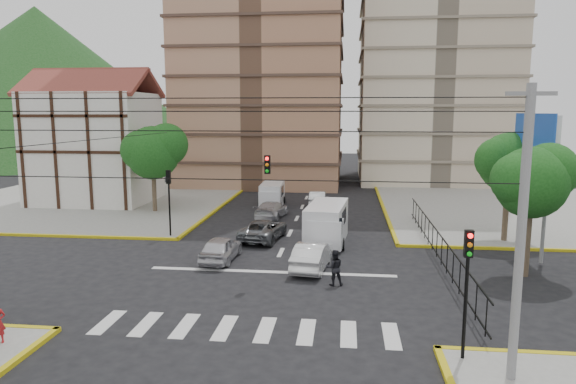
# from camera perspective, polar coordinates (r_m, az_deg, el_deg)

# --- Properties ---
(ground) EXTENTS (160.00, 160.00, 0.00)m
(ground) POSITION_cam_1_polar(r_m,az_deg,el_deg) (26.19, -2.21, -9.66)
(ground) COLOR black
(ground) RESTS_ON ground
(sidewalk_nw) EXTENTS (26.00, 26.00, 0.15)m
(sidewalk_nw) POSITION_cam_1_polar(r_m,az_deg,el_deg) (51.16, -21.34, -1.00)
(sidewalk_nw) COLOR gray
(sidewalk_nw) RESTS_ON ground
(sidewalk_ne) EXTENTS (26.00, 26.00, 0.15)m
(sidewalk_ne) POSITION_cam_1_polar(r_m,az_deg,el_deg) (48.11, 26.07, -1.90)
(sidewalk_ne) COLOR gray
(sidewalk_ne) RESTS_ON ground
(crosswalk_stripes) EXTENTS (12.00, 2.40, 0.01)m
(crosswalk_stripes) POSITION_cam_1_polar(r_m,az_deg,el_deg) (20.67, -4.81, -14.89)
(crosswalk_stripes) COLOR silver
(crosswalk_stripes) RESTS_ON ground
(stop_line) EXTENTS (13.00, 0.40, 0.01)m
(stop_line) POSITION_cam_1_polar(r_m,az_deg,el_deg) (27.31, -1.83, -8.86)
(stop_line) COLOR silver
(stop_line) RESTS_ON ground
(tudor_building) EXTENTS (10.80, 8.05, 12.23)m
(tudor_building) POSITION_cam_1_polar(r_m,az_deg,el_deg) (50.12, -20.66, 4.81)
(tudor_building) COLOR silver
(tudor_building) RESTS_ON ground
(distant_hill) EXTENTS (70.00, 70.00, 28.00)m
(distant_hill) POSITION_cam_1_polar(r_m,az_deg,el_deg) (111.47, -25.87, 10.95)
(distant_hill) COLOR #174717
(distant_hill) RESTS_ON ground
(park_fence) EXTENTS (0.10, 22.50, 1.66)m
(park_fence) POSITION_cam_1_polar(r_m,az_deg,el_deg) (30.65, 16.14, -7.23)
(park_fence) COLOR black
(park_fence) RESTS_ON ground
(billboard) EXTENTS (0.36, 6.20, 8.10)m
(billboard) POSITION_cam_1_polar(r_m,az_deg,el_deg) (32.43, 25.72, 3.89)
(billboard) COLOR slate
(billboard) RESTS_ON ground
(tree_park_a) EXTENTS (4.41, 3.60, 6.83)m
(tree_park_a) POSITION_cam_1_polar(r_m,az_deg,el_deg) (28.32, 25.58, 1.29)
(tree_park_a) COLOR #473828
(tree_park_a) RESTS_ON ground
(tree_park_c) EXTENTS (4.65, 3.80, 7.25)m
(tree_park_c) POSITION_cam_1_polar(r_m,az_deg,el_deg) (35.22, 23.49, 3.28)
(tree_park_c) COLOR #473828
(tree_park_c) RESTS_ON ground
(tree_tudor) EXTENTS (5.39, 4.40, 7.43)m
(tree_tudor) POSITION_cam_1_polar(r_m,az_deg,el_deg) (43.59, -14.69, 4.52)
(tree_tudor) COLOR #473828
(tree_tudor) RESTS_ON ground
(traffic_light_se) EXTENTS (0.28, 0.22, 4.40)m
(traffic_light_se) POSITION_cam_1_polar(r_m,az_deg,el_deg) (17.98, 19.28, -8.49)
(traffic_light_se) COLOR black
(traffic_light_se) RESTS_ON ground
(traffic_light_nw) EXTENTS (0.28, 0.22, 4.40)m
(traffic_light_nw) POSITION_cam_1_polar(r_m,az_deg,el_deg) (34.74, -13.09, 0.03)
(traffic_light_nw) COLOR black
(traffic_light_nw) RESTS_ON ground
(traffic_light_hanging) EXTENTS (18.00, 9.12, 0.92)m
(traffic_light_hanging) POSITION_cam_1_polar(r_m,az_deg,el_deg) (22.94, -3.07, 2.81)
(traffic_light_hanging) COLOR black
(traffic_light_hanging) RESTS_ON ground
(utility_pole_se) EXTENTS (1.40, 0.28, 9.00)m
(utility_pole_se) POSITION_cam_1_polar(r_m,az_deg,el_deg) (16.77, 24.48, -4.20)
(utility_pole_se) COLOR slate
(utility_pole_se) RESTS_ON ground
(van_right_lane) EXTENTS (2.73, 5.78, 2.52)m
(van_right_lane) POSITION_cam_1_polar(r_m,az_deg,el_deg) (32.73, 4.29, -3.67)
(van_right_lane) COLOR silver
(van_right_lane) RESTS_ON ground
(van_left_lane) EXTENTS (1.98, 4.69, 2.09)m
(van_left_lane) POSITION_cam_1_polar(r_m,az_deg,el_deg) (45.45, -1.81, -0.37)
(van_left_lane) COLOR silver
(van_left_lane) RESTS_ON ground
(car_silver_front_left) EXTENTS (1.85, 4.22, 1.41)m
(car_silver_front_left) POSITION_cam_1_polar(r_m,az_deg,el_deg) (29.35, -7.49, -6.24)
(car_silver_front_left) COLOR silver
(car_silver_front_left) RESTS_ON ground
(car_white_front_right) EXTENTS (2.13, 4.63, 1.47)m
(car_white_front_right) POSITION_cam_1_polar(r_m,az_deg,el_deg) (27.66, 2.71, -7.05)
(car_white_front_right) COLOR white
(car_white_front_right) RESTS_ON ground
(car_grey_mid_left) EXTENTS (2.93, 5.18, 1.37)m
(car_grey_mid_left) POSITION_cam_1_polar(r_m,az_deg,el_deg) (33.82, -2.75, -4.18)
(car_grey_mid_left) COLOR slate
(car_grey_mid_left) RESTS_ON ground
(car_silver_rear_left) EXTENTS (2.51, 4.82, 1.34)m
(car_silver_rear_left) POSITION_cam_1_polar(r_m,az_deg,el_deg) (40.72, -1.83, -1.95)
(car_silver_rear_left) COLOR silver
(car_silver_rear_left) RESTS_ON ground
(car_darkgrey_mid_right) EXTENTS (2.24, 4.43, 1.45)m
(car_darkgrey_mid_right) POSITION_cam_1_polar(r_m,az_deg,el_deg) (38.55, 4.02, -2.50)
(car_darkgrey_mid_right) COLOR #242426
(car_darkgrey_mid_right) RESTS_ON ground
(car_white_rear_right) EXTENTS (1.47, 4.03, 1.32)m
(car_white_rear_right) POSITION_cam_1_polar(r_m,az_deg,el_deg) (46.03, 3.30, -0.70)
(car_white_rear_right) COLOR white
(car_white_rear_right) RESTS_ON ground
(pedestrian_crosswalk) EXTENTS (0.97, 0.82, 1.76)m
(pedestrian_crosswalk) POSITION_cam_1_polar(r_m,az_deg,el_deg) (25.16, 5.18, -8.37)
(pedestrian_crosswalk) COLOR black
(pedestrian_crosswalk) RESTS_ON ground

